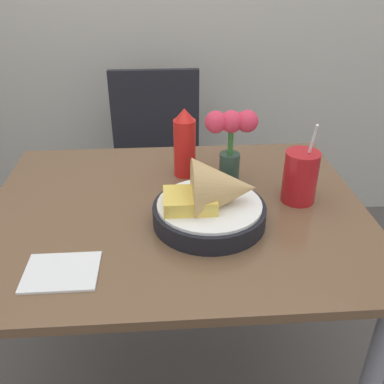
{
  "coord_description": "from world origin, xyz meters",
  "views": [
    {
      "loc": [
        -0.03,
        -1.0,
        1.38
      ],
      "look_at": [
        0.04,
        -0.02,
        0.82
      ],
      "focal_mm": 40.0,
      "sensor_mm": 36.0,
      "label": 1
    }
  ],
  "objects": [
    {
      "name": "drink_cup",
      "position": [
        0.34,
        0.02,
        0.83
      ],
      "size": [
        0.09,
        0.09,
        0.24
      ],
      "color": "red",
      "rests_on": "dining_table"
    },
    {
      "name": "ketchup_bottle",
      "position": [
        0.03,
        0.2,
        0.86
      ],
      "size": [
        0.07,
        0.07,
        0.22
      ],
      "color": "red",
      "rests_on": "dining_table"
    },
    {
      "name": "chair_far_window",
      "position": [
        -0.07,
        0.79,
        0.54
      ],
      "size": [
        0.4,
        0.4,
        0.92
      ],
      "color": "black",
      "rests_on": "ground_plane"
    },
    {
      "name": "napkin",
      "position": [
        -0.26,
        -0.26,
        0.76
      ],
      "size": [
        0.16,
        0.13,
        0.01
      ],
      "color": "white",
      "rests_on": "dining_table"
    },
    {
      "name": "dining_table",
      "position": [
        0.0,
        0.0,
        0.65
      ],
      "size": [
        1.04,
        0.83,
        0.76
      ],
      "color": "brown",
      "rests_on": "ground_plane"
    },
    {
      "name": "flower_vase",
      "position": [
        0.16,
        0.13,
        0.91
      ],
      "size": [
        0.15,
        0.06,
        0.23
      ],
      "color": "#2D4738",
      "rests_on": "dining_table"
    },
    {
      "name": "food_basket",
      "position": [
        0.09,
        -0.08,
        0.82
      ],
      "size": [
        0.29,
        0.29,
        0.18
      ],
      "color": "black",
      "rests_on": "dining_table"
    }
  ]
}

